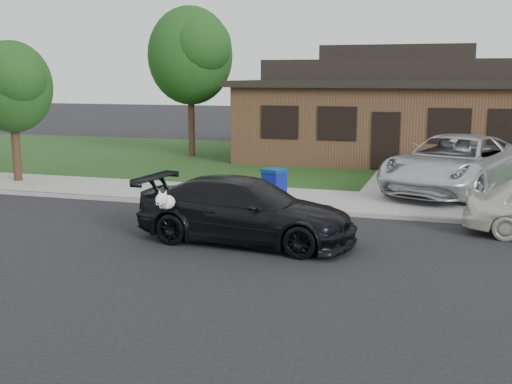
% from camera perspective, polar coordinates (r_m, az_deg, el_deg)
% --- Properties ---
extents(ground, '(120.00, 120.00, 0.00)m').
position_cam_1_polar(ground, '(14.64, -9.31, -3.98)').
color(ground, black).
rests_on(ground, ground).
extents(sidewalk, '(60.00, 3.00, 0.12)m').
position_cam_1_polar(sidewalk, '(19.12, -2.62, -0.30)').
color(sidewalk, gray).
rests_on(sidewalk, ground).
extents(curb, '(60.00, 0.12, 0.12)m').
position_cam_1_polar(curb, '(17.74, -4.27, -1.16)').
color(curb, gray).
rests_on(curb, ground).
extents(lawn, '(60.00, 13.00, 0.13)m').
position_cam_1_polar(lawn, '(26.68, 3.24, 2.74)').
color(lawn, '#193814').
rests_on(lawn, ground).
extents(driveway, '(4.50, 13.00, 0.14)m').
position_cam_1_polar(driveway, '(22.93, 16.06, 1.11)').
color(driveway, gray).
rests_on(driveway, ground).
extents(sedan, '(4.98, 2.46, 1.40)m').
position_cam_1_polar(sedan, '(13.90, -0.94, -1.64)').
color(sedan, black).
rests_on(sedan, ground).
extents(minivan, '(4.79, 6.69, 1.69)m').
position_cam_1_polar(minivan, '(20.10, 17.28, 2.44)').
color(minivan, silver).
rests_on(minivan, driveway).
extents(recycling_bin, '(0.73, 0.73, 0.93)m').
position_cam_1_polar(recycling_bin, '(17.71, 1.63, 0.60)').
color(recycling_bin, navy).
rests_on(recycling_bin, sidewalk).
extents(house, '(12.60, 8.60, 4.65)m').
position_cam_1_polar(house, '(27.80, 12.39, 7.11)').
color(house, '#422B1C').
rests_on(house, ground).
extents(tree_0, '(3.78, 3.60, 6.34)m').
position_cam_1_polar(tree_0, '(27.72, -5.65, 12.14)').
color(tree_0, '#332114').
rests_on(tree_0, ground).
extents(tree_2, '(2.73, 2.60, 4.59)m').
position_cam_1_polar(tree_2, '(22.50, -20.78, 8.87)').
color(tree_2, '#332114').
rests_on(tree_2, ground).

